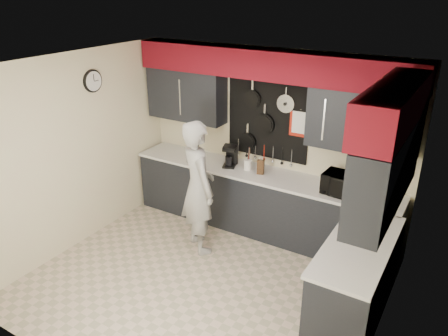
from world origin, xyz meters
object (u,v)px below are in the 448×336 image
Objects in this scene: microwave at (343,184)px; coffee_maker at (230,155)px; person at (198,187)px; utensil_crock at (248,165)px; knife_block at (261,167)px.

coffee_maker is (-1.67, 0.07, 0.03)m from microwave.
coffee_maker is 0.84m from person.
microwave is 0.27× the size of person.
utensil_crock is at bearing -179.24° from microwave.
microwave is 1.67m from coffee_maker.
knife_block is 0.65× the size of coffee_maker.
utensil_crock is 0.08× the size of person.
microwave is at bearing -121.69° from person.
coffee_maker is at bearing 160.66° from knife_block.
microwave is at bearing -3.21° from utensil_crock.
coffee_maker reaches higher than microwave.
knife_block is 0.22m from utensil_crock.
coffee_maker is at bearing -177.95° from utensil_crock.
microwave is 1.56× the size of coffee_maker.
person is (-0.01, -0.82, -0.17)m from coffee_maker.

